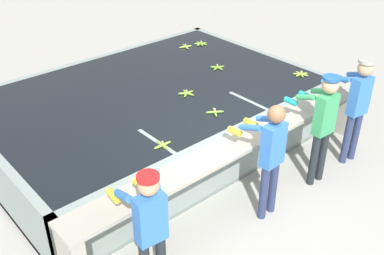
% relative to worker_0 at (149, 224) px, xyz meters
% --- Properties ---
extents(ground_plane, '(80.00, 80.00, 0.00)m').
position_rel_worker_0_xyz_m(ground_plane, '(1.97, 0.31, -0.98)').
color(ground_plane, '#A3A099').
rests_on(ground_plane, ground).
extents(wash_tank, '(5.45, 3.75, 0.93)m').
position_rel_worker_0_xyz_m(wash_tank, '(1.97, 2.63, -0.52)').
color(wash_tank, gray).
rests_on(wash_tank, ground).
extents(work_ledge, '(5.45, 0.45, 0.93)m').
position_rel_worker_0_xyz_m(work_ledge, '(1.97, 0.54, -0.30)').
color(work_ledge, '#A8A393').
rests_on(work_ledge, ground).
extents(worker_0, '(0.45, 0.73, 1.62)m').
position_rel_worker_0_xyz_m(worker_0, '(0.00, 0.00, 0.00)').
color(worker_0, '#1E2328').
rests_on(worker_0, ground).
extents(worker_1, '(0.42, 0.72, 1.67)m').
position_rel_worker_0_xyz_m(worker_1, '(1.94, 0.04, 0.02)').
color(worker_1, navy).
rests_on(worker_1, ground).
extents(worker_2, '(0.43, 0.73, 1.72)m').
position_rel_worker_0_xyz_m(worker_2, '(3.05, 0.04, 0.07)').
color(worker_2, '#1E2328').
rests_on(worker_2, ground).
extents(worker_3, '(0.47, 0.74, 1.73)m').
position_rel_worker_0_xyz_m(worker_3, '(3.92, 0.03, 0.08)').
color(worker_3, navy).
rests_on(worker_3, ground).
extents(banana_bunch_floating_0, '(0.28, 0.28, 0.08)m').
position_rel_worker_0_xyz_m(banana_bunch_floating_0, '(4.02, 3.65, -0.03)').
color(banana_bunch_floating_0, '#75A333').
rests_on(banana_bunch_floating_0, wash_tank).
extents(banana_bunch_floating_1, '(0.28, 0.28, 0.08)m').
position_rel_worker_0_xyz_m(banana_bunch_floating_1, '(3.67, 3.73, -0.03)').
color(banana_bunch_floating_1, '#9EC642').
rests_on(banana_bunch_floating_1, wash_tank).
extents(banana_bunch_floating_2, '(0.25, 0.25, 0.08)m').
position_rel_worker_0_xyz_m(banana_bunch_floating_2, '(2.20, 1.34, -0.03)').
color(banana_bunch_floating_2, '#75A333').
rests_on(banana_bunch_floating_2, wash_tank).
extents(banana_bunch_floating_3, '(0.28, 0.28, 0.08)m').
position_rel_worker_0_xyz_m(banana_bunch_floating_3, '(1.05, 1.13, -0.03)').
color(banana_bunch_floating_3, '#8CB738').
rests_on(banana_bunch_floating_3, wash_tank).
extents(banana_bunch_floating_4, '(0.28, 0.26, 0.08)m').
position_rel_worker_0_xyz_m(banana_bunch_floating_4, '(3.41, 2.53, -0.03)').
color(banana_bunch_floating_4, '#75A333').
rests_on(banana_bunch_floating_4, wash_tank).
extents(banana_bunch_floating_5, '(0.26, 0.28, 0.08)m').
position_rel_worker_0_xyz_m(banana_bunch_floating_5, '(2.30, 2.09, -0.03)').
color(banana_bunch_floating_5, '#7FAD33').
rests_on(banana_bunch_floating_5, wash_tank).
extents(banana_bunch_floating_6, '(0.28, 0.28, 0.08)m').
position_rel_worker_0_xyz_m(banana_bunch_floating_6, '(4.31, 1.35, -0.03)').
color(banana_bunch_floating_6, '#93BC3D').
rests_on(banana_bunch_floating_6, wash_tank).
extents(knife_0, '(0.35, 0.07, 0.02)m').
position_rel_worker_0_xyz_m(knife_0, '(2.73, 0.48, -0.04)').
color(knife_0, silver).
rests_on(knife_0, work_ledge).
extents(knife_1, '(0.22, 0.30, 0.02)m').
position_rel_worker_0_xyz_m(knife_1, '(0.52, 0.63, -0.04)').
color(knife_1, silver).
rests_on(knife_1, work_ledge).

